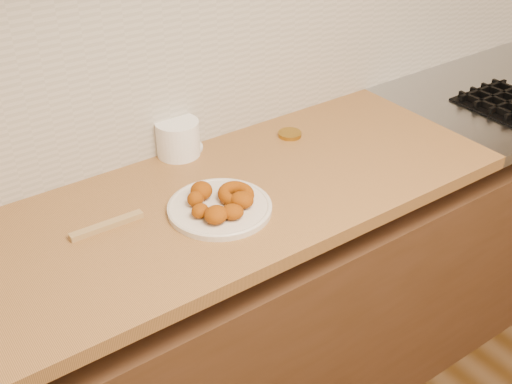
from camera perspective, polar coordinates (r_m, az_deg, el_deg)
base_cabinet at (r=2.17m, az=3.98°, el=-9.20°), size 3.60×0.60×0.77m
butcher_block at (r=1.60m, az=-13.84°, el=-4.90°), size 2.30×0.62×0.04m
backsplash at (r=1.95m, az=-0.72°, el=13.88°), size 3.60×0.02×0.60m
donut_plate at (r=1.65m, az=-3.24°, el=-1.44°), size 0.27×0.27×0.02m
ring_donut at (r=1.66m, az=-1.82°, el=-0.19°), size 0.13×0.13×0.04m
fried_dough_chunks at (r=1.62m, az=-3.53°, el=-1.03°), size 0.18×0.20×0.05m
plastic_tub at (r=1.89m, az=-6.97°, el=4.78°), size 0.13×0.13×0.11m
tub_lid at (r=1.94m, az=-6.43°, el=3.93°), size 0.14×0.14×0.01m
brass_jar_lid at (r=2.00m, az=3.02°, el=5.16°), size 0.09×0.09×0.01m
wooden_utensil at (r=1.63m, az=-13.12°, el=-2.91°), size 0.19×0.03×0.01m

